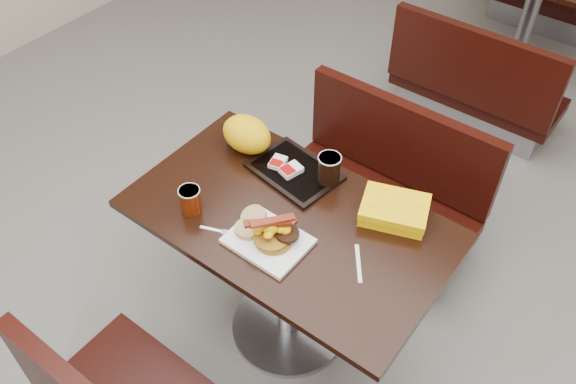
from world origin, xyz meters
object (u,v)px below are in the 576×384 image
Objects in this scene: hashbrown_sleeve_left at (278,162)px; bench_far_s at (482,72)px; hashbrown_sleeve_right at (291,170)px; tray at (294,171)px; paper_bag at (247,134)px; coffee_cup_far at (329,169)px; clamshell at (394,210)px; table_far at (528,21)px; pancake_stack at (274,239)px; coffee_cup_near at (190,200)px; bench_near_n at (377,186)px; platter at (268,241)px; knife at (358,263)px; table_near at (289,278)px; fork at (211,229)px.

bench_far_s is at bearing 70.57° from hashbrown_sleeve_left.
tray is at bearing 93.27° from hashbrown_sleeve_right.
coffee_cup_far is at bearing 5.17° from paper_bag.
table_far is at bearing 77.42° from clamshell.
pancake_stack is at bearing -47.57° from hashbrown_sleeve_right.
coffee_cup_near reaches higher than tray.
table_far is 2.47m from paper_bag.
bench_far_s is 2.08m from pancake_stack.
bench_far_s is (0.00, 1.20, 0.00)m from bench_near_n.
coffee_cup_far is (0.01, -0.46, 0.46)m from bench_near_n.
coffee_cup_far is (-0.00, 0.38, 0.07)m from platter.
platter is at bearing -89.66° from bench_far_s.
platter is 3.32× the size of hashbrown_sleeve_right.
table_far is 1.20× the size of bench_far_s.
clamshell reaches higher than bench_far_s.
bench_near_n is 4.60× the size of paper_bag.
hashbrown_sleeve_right is (-0.00, -0.02, 0.02)m from tray.
hashbrown_sleeve_right is at bearing -151.87° from knife.
hashbrown_sleeve_left is at bearing 136.47° from table_near.
table_near is 0.45m from tray.
table_near is at bearing 104.00° from pancake_stack.
coffee_cup_near is 0.40m from hashbrown_sleeve_left.
coffee_cup_near is (-0.35, -0.06, 0.02)m from pancake_stack.
hashbrown_sleeve_left reaches higher than tray.
knife is at bearing -10.02° from hashbrown_sleeve_right.
hashbrown_sleeve_left is (-0.21, 0.33, 0.02)m from platter.
coffee_cup_near is 0.64× the size of knife.
pancake_stack is at bearing -89.29° from table_far.
table_near is at bearing -90.00° from bench_far_s.
bench_near_n is at bearing -90.00° from table_far.
tray is (-0.13, -0.50, 0.40)m from bench_near_n.
knife is at bearing -106.48° from clamshell.
platter is 0.39m from coffee_cup_far.
hashbrown_sleeve_right is at bearing -159.34° from coffee_cup_far.
platter is at bearing 8.72° from coffee_cup_near.
pancake_stack is (0.03, -0.14, 0.41)m from table_near.
hashbrown_sleeve_left reaches higher than bench_near_n.
fork is 0.51m from coffee_cup_far.
hashbrown_sleeve_right is (0.07, -0.00, 0.00)m from hashbrown_sleeve_left.
table_near reaches higher than bench_far_s.
clamshell is (0.50, 0.46, 0.03)m from fork.
hashbrown_sleeve_left is 0.07m from hashbrown_sleeve_right.
platter is at bearing -147.51° from clamshell.
knife is (0.51, 0.19, 0.00)m from fork.
coffee_cup_far is 0.48× the size of clamshell.
tray reaches higher than fork.
bench_far_s is 1.72m from coffee_cup_far.
coffee_cup_far reaches higher than fork.
coffee_cup_near is at bearing -170.63° from platter.
hashbrown_sleeve_left reaches higher than fork.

